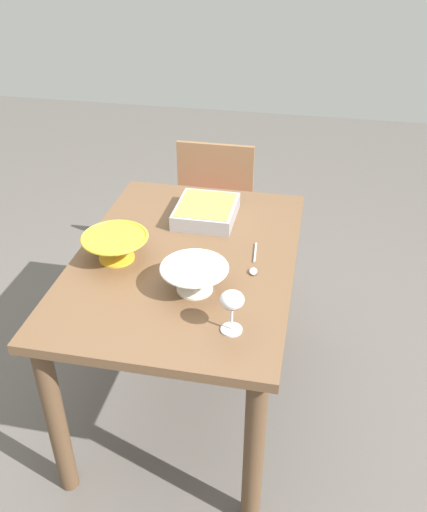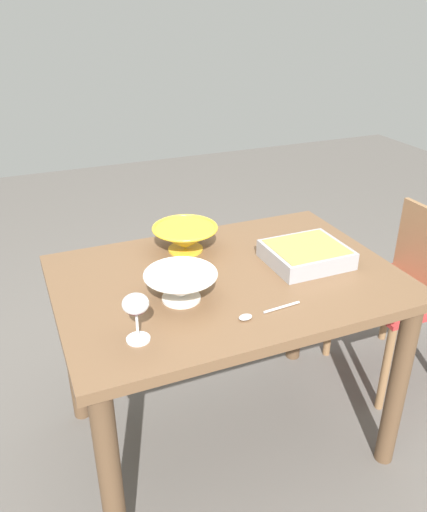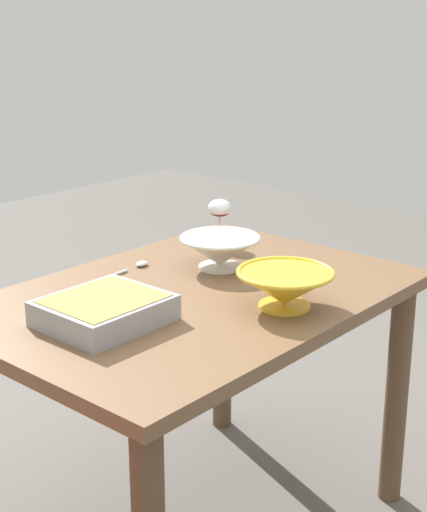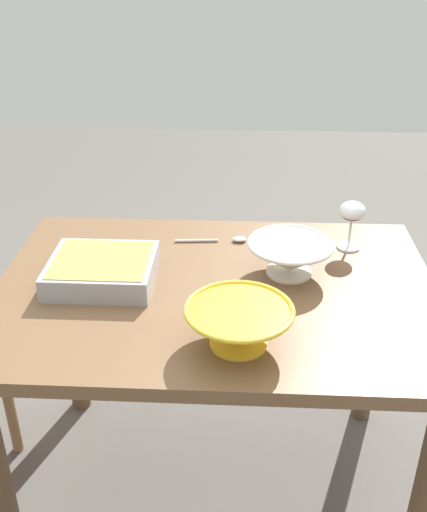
{
  "view_description": "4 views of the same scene",
  "coord_description": "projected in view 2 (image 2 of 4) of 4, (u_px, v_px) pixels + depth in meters",
  "views": [
    {
      "loc": [
        -1.71,
        -0.45,
        1.91
      ],
      "look_at": [
        -0.01,
        -0.11,
        0.78
      ],
      "focal_mm": 38.64,
      "sensor_mm": 36.0,
      "label": 1
    },
    {
      "loc": [
        -0.66,
        -1.44,
        1.64
      ],
      "look_at": [
        -0.04,
        0.03,
        0.84
      ],
      "focal_mm": 36.05,
      "sensor_mm": 36.0,
      "label": 2
    },
    {
      "loc": [
        1.47,
        1.34,
        1.49
      ],
      "look_at": [
        -0.08,
        -0.0,
        0.85
      ],
      "focal_mm": 54.65,
      "sensor_mm": 36.0,
      "label": 3
    },
    {
      "loc": [
        -0.07,
        1.38,
        1.61
      ],
      "look_at": [
        0.01,
        -0.02,
        0.85
      ],
      "focal_mm": 42.12,
      "sensor_mm": 36.0,
      "label": 4
    }
  ],
  "objects": [
    {
      "name": "casserole_dish",
      "position": [
        306.0,
        253.0,
        1.89
      ],
      "size": [
        0.28,
        0.25,
        0.07
      ],
      "color": "#99999E",
      "rests_on": "dining_table"
    },
    {
      "name": "ground_plane",
      "position": [
        225.0,
        434.0,
        2.15
      ],
      "size": [
        8.0,
        8.0,
        0.0
      ],
      "primitive_type": "plane",
      "color": "#5B5651"
    },
    {
      "name": "mixing_bowl",
      "position": [
        185.0,
        237.0,
        1.97
      ],
      "size": [
        0.25,
        0.25,
        0.1
      ],
      "color": "yellow",
      "rests_on": "dining_table"
    },
    {
      "name": "small_bowl",
      "position": [
        181.0,
        284.0,
        1.65
      ],
      "size": [
        0.24,
        0.24,
        0.1
      ],
      "color": "white",
      "rests_on": "dining_table"
    },
    {
      "name": "chair",
      "position": [
        407.0,
        287.0,
        2.35
      ],
      "size": [
        0.39,
        0.45,
        0.8
      ],
      "color": "#B22D2D",
      "rests_on": "ground_plane"
    },
    {
      "name": "dining_table",
      "position": [
        227.0,
        306.0,
        1.87
      ],
      "size": [
        1.19,
        0.83,
        0.76
      ],
      "color": "brown",
      "rests_on": "ground_plane"
    },
    {
      "name": "serving_spoon",
      "position": [
        257.0,
        314.0,
        1.58
      ],
      "size": [
        0.22,
        0.04,
        0.01
      ],
      "color": "silver",
      "rests_on": "dining_table"
    },
    {
      "name": "wine_glass",
      "position": [
        136.0,
        307.0,
        1.42
      ],
      "size": [
        0.08,
        0.08,
        0.15
      ],
      "color": "white",
      "rests_on": "dining_table"
    }
  ]
}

